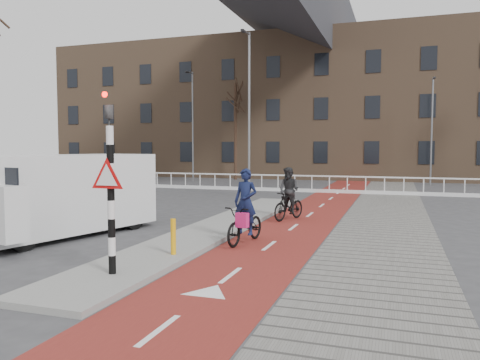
% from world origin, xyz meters
% --- Properties ---
extents(ground, '(120.00, 120.00, 0.00)m').
position_xyz_m(ground, '(0.00, 0.00, 0.00)').
color(ground, '#38383A').
rests_on(ground, ground).
extents(bike_lane, '(2.50, 60.00, 0.01)m').
position_xyz_m(bike_lane, '(1.50, 10.00, 0.01)').
color(bike_lane, maroon).
rests_on(bike_lane, ground).
extents(sidewalk, '(3.00, 60.00, 0.01)m').
position_xyz_m(sidewalk, '(4.30, 10.00, 0.01)').
color(sidewalk, slate).
rests_on(sidewalk, ground).
extents(curb_island, '(1.80, 16.00, 0.12)m').
position_xyz_m(curb_island, '(-0.70, 4.00, 0.06)').
color(curb_island, gray).
rests_on(curb_island, ground).
extents(traffic_signal, '(0.80, 0.80, 3.68)m').
position_xyz_m(traffic_signal, '(-0.60, -2.02, 1.99)').
color(traffic_signal, black).
rests_on(traffic_signal, curb_island).
extents(bollard, '(0.12, 0.12, 0.83)m').
position_xyz_m(bollard, '(-0.22, -0.13, 0.53)').
color(bollard, '#E7A00C').
rests_on(bollard, curb_island).
extents(cyclist_near, '(0.96, 2.02, 2.01)m').
position_xyz_m(cyclist_near, '(0.81, 2.10, 0.68)').
color(cyclist_near, black).
rests_on(cyclist_near, bike_lane).
extents(cyclist_far, '(1.11, 1.79, 1.87)m').
position_xyz_m(cyclist_far, '(1.02, 6.45, 0.79)').
color(cyclist_far, black).
rests_on(cyclist_far, bike_lane).
extents(van, '(3.51, 5.88, 2.37)m').
position_xyz_m(van, '(-4.63, 1.48, 1.25)').
color(van, silver).
rests_on(van, ground).
extents(railing, '(28.00, 0.10, 0.99)m').
position_xyz_m(railing, '(-5.00, 17.00, 0.31)').
color(railing, silver).
rests_on(railing, ground).
extents(townhouse_row, '(46.00, 10.00, 15.90)m').
position_xyz_m(townhouse_row, '(-3.00, 32.00, 7.81)').
color(townhouse_row, '#7F6047').
rests_on(townhouse_row, ground).
extents(tree_mid, '(0.26, 0.26, 7.70)m').
position_xyz_m(tree_mid, '(-7.72, 25.82, 3.85)').
color(tree_mid, black).
rests_on(tree_mid, ground).
extents(streetlight_near, '(0.12, 0.12, 8.46)m').
position_xyz_m(streetlight_near, '(-2.69, 13.52, 4.23)').
color(streetlight_near, slate).
rests_on(streetlight_near, ground).
extents(streetlight_left, '(0.12, 0.12, 8.21)m').
position_xyz_m(streetlight_left, '(-10.03, 22.66, 4.11)').
color(streetlight_left, slate).
rests_on(streetlight_left, ground).
extents(streetlight_right, '(0.12, 0.12, 7.31)m').
position_xyz_m(streetlight_right, '(6.82, 24.87, 3.65)').
color(streetlight_right, slate).
rests_on(streetlight_right, ground).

